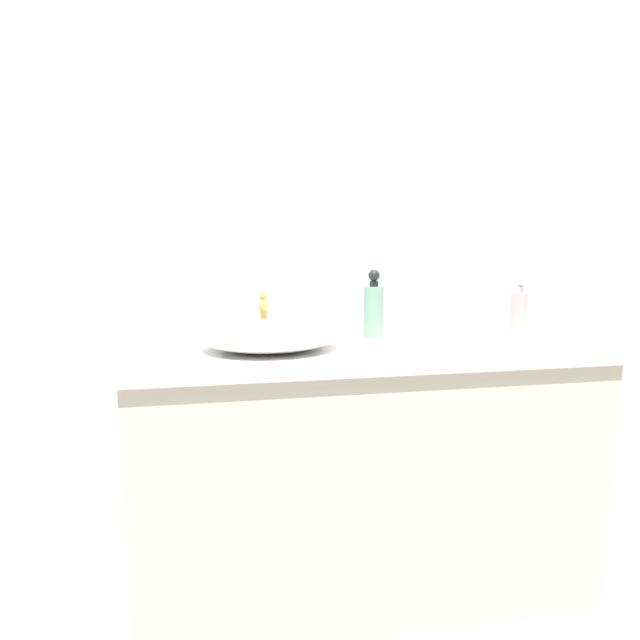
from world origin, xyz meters
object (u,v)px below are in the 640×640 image
object	(u,v)px
sink_basin	(270,335)
tissue_box	(434,321)
soap_dispenser	(374,308)
candle_jar	(541,332)
lotion_bottle	(519,314)

from	to	relation	value
sink_basin	tissue_box	world-z (taller)	tissue_box
soap_dispenser	candle_jar	bearing A→B (deg)	-12.45
sink_basin	soap_dispenser	xyz separation A→B (m)	(0.36, 0.15, 0.05)
lotion_bottle	tissue_box	bearing A→B (deg)	172.03
sink_basin	tissue_box	size ratio (longest dim) A/B	2.56
lotion_bottle	candle_jar	size ratio (longest dim) A/B	3.25
candle_jar	soap_dispenser	bearing A→B (deg)	167.55
soap_dispenser	tissue_box	xyz separation A→B (m)	(0.16, -0.13, -0.03)
soap_dispenser	candle_jar	distance (m)	0.56
tissue_box	candle_jar	xyz separation A→B (m)	(0.38, 0.01, -0.05)
sink_basin	soap_dispenser	bearing A→B (deg)	22.70
soap_dispenser	tissue_box	world-z (taller)	soap_dispenser
lotion_bottle	candle_jar	distance (m)	0.14
lotion_bottle	tissue_box	xyz separation A→B (m)	(-0.27, 0.04, -0.02)
lotion_bottle	candle_jar	world-z (taller)	lotion_bottle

